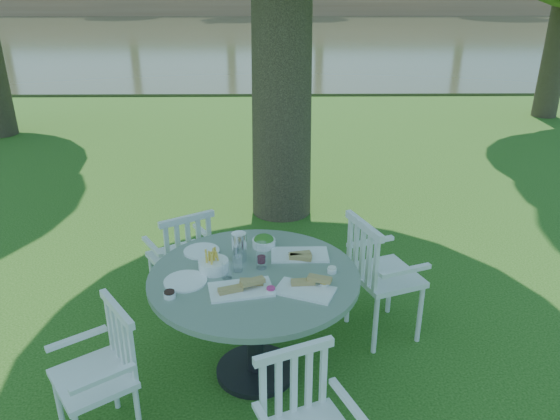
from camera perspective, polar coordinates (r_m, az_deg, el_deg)
The scene contains 8 objects.
ground at distance 4.64m, azimuth 0.03°, elevation -10.69°, with size 140.00×140.00×0.00m, color #17400D.
table at distance 3.66m, azimuth -2.68°, elevation -8.84°, with size 1.38×1.38×0.80m.
chair_ne at distance 4.15m, azimuth 9.88°, elevation -6.16°, with size 0.60×0.62×0.97m.
chair_nw at distance 4.48m, azimuth -9.98°, elevation -4.56°, with size 0.61×0.60×0.90m.
chair_sw at distance 3.45m, azimuth -17.70°, elevation -15.10°, with size 0.59×0.60×0.87m.
chair_se at distance 2.98m, azimuth 2.33°, elevation -20.84°, with size 0.57×0.55×0.87m.
tableware at distance 3.64m, azimuth -3.84°, elevation -5.56°, with size 1.11×0.86×0.20m.
river at distance 26.97m, azimuth -0.68°, elevation 17.65°, with size 100.00×28.00×0.12m, color #353921.
Camera 1 is at (-0.05, -3.85, 2.58)m, focal length 35.00 mm.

